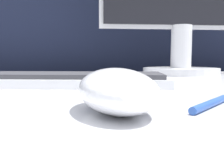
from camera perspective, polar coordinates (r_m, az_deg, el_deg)
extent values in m
cube|color=black|center=(1.10, -1.16, -4.99)|extent=(5.00, 0.03, 1.12)
ellipsoid|color=white|center=(0.25, 0.96, -1.37)|extent=(0.09, 0.14, 0.04)
cube|color=silver|center=(0.49, -10.73, 0.55)|extent=(0.40, 0.19, 0.02)
cube|color=#38383D|center=(0.49, -10.75, 1.94)|extent=(0.38, 0.17, 0.01)
cylinder|color=silver|center=(0.85, 14.69, 2.74)|extent=(0.23, 0.23, 0.02)
cylinder|color=silver|center=(0.85, 14.82, 7.85)|extent=(0.06, 0.06, 0.13)
cylinder|color=#284C9E|center=(0.32, 22.32, -3.25)|extent=(0.12, 0.12, 0.01)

